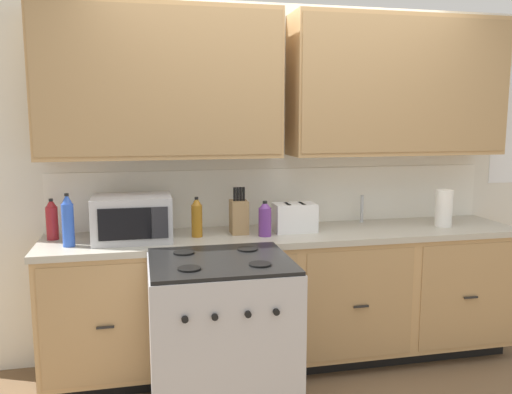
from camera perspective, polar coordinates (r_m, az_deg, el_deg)
The scene contains 13 objects.
ground_plane at distance 3.60m, azimuth 4.82°, elevation -19.40°, with size 8.00×8.00×0.00m, color brown.
wall_unit at distance 3.65m, azimuth 2.87°, elevation 8.25°, with size 4.37×0.40×2.46m.
counter_run at distance 3.67m, azimuth 3.54°, elevation -10.70°, with size 3.20×0.64×0.93m.
stove_range at distance 2.99m, azimuth -3.78°, elevation -15.45°, with size 0.76×0.68×0.95m.
microwave at distance 3.37m, azimuth -13.24°, elevation -2.24°, with size 0.48×0.37×0.28m.
toaster at distance 3.55m, azimuth 4.19°, elevation -2.21°, with size 0.28×0.18×0.19m.
knife_block at distance 3.48m, azimuth -1.86°, elevation -2.09°, with size 0.11×0.14×0.31m.
sink_faucet at distance 3.93m, azimuth 11.38°, elevation -1.26°, with size 0.02×0.02×0.20m, color #B2B5BA.
paper_towel_roll at distance 3.93m, azimuth 19.66°, elevation -1.14°, with size 0.12×0.12×0.26m, color white.
bottle_amber at distance 3.40m, azimuth -6.42°, elevation -2.21°, with size 0.07×0.07×0.26m.
bottle_red at distance 3.54m, azimuth -21.21°, elevation -2.30°, with size 0.07×0.07×0.26m.
bottle_blue at distance 3.31m, azimuth -19.68°, elevation -2.43°, with size 0.07×0.07×0.32m.
bottle_violet at distance 3.40m, azimuth 0.97°, elevation -2.39°, with size 0.08×0.08×0.23m.
Camera 1 is at (-0.96, -3.03, 1.68)m, focal length 36.98 mm.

